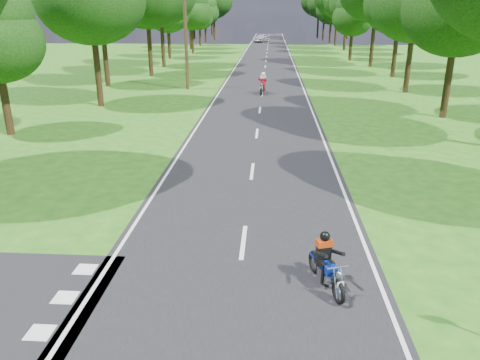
{
  "coord_description": "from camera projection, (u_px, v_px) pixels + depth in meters",
  "views": [
    {
      "loc": [
        0.65,
        -9.47,
        6.04
      ],
      "look_at": [
        -0.22,
        4.0,
        1.1
      ],
      "focal_mm": 35.0,
      "sensor_mm": 36.0,
      "label": 1
    }
  ],
  "objects": [
    {
      "name": "road_markings",
      "position": [
        265.0,
        63.0,
        56.1
      ],
      "size": [
        7.4,
        140.0,
        0.01
      ],
      "color": "silver",
      "rests_on": "main_road"
    },
    {
      "name": "telegraph_pole",
      "position": [
        186.0,
        36.0,
        36.2
      ],
      "size": [
        1.2,
        0.26,
        8.0
      ],
      "color": "#382616",
      "rests_on": "ground"
    },
    {
      "name": "main_road",
      "position": [
        266.0,
        61.0,
        57.85
      ],
      "size": [
        7.0,
        140.0,
        0.02
      ],
      "primitive_type": "cube",
      "color": "black",
      "rests_on": "ground"
    },
    {
      "name": "rider_near_blue",
      "position": [
        327.0,
        261.0,
        10.58
      ],
      "size": [
        1.0,
        1.67,
        1.32
      ],
      "primitive_type": null,
      "rotation": [
        0.0,
        0.0,
        0.32
      ],
      "color": "#0D2899",
      "rests_on": "main_road"
    },
    {
      "name": "ground",
      "position": [
        238.0,
        282.0,
        10.99
      ],
      "size": [
        160.0,
        160.0,
        0.0
      ],
      "primitive_type": "plane",
      "color": "#1E5613",
      "rests_on": "ground"
    },
    {
      "name": "rider_far_red",
      "position": [
        263.0,
        83.0,
        35.15
      ],
      "size": [
        0.83,
        1.96,
        1.59
      ],
      "primitive_type": null,
      "rotation": [
        0.0,
        0.0,
        -0.11
      ],
      "color": "#A00C13",
      "rests_on": "main_road"
    },
    {
      "name": "distant_car",
      "position": [
        261.0,
        38.0,
        90.91
      ],
      "size": [
        3.19,
        4.82,
        1.53
      ],
      "primitive_type": "imported",
      "rotation": [
        0.0,
        0.0,
        -0.34
      ],
      "color": "silver",
      "rests_on": "main_road"
    }
  ]
}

